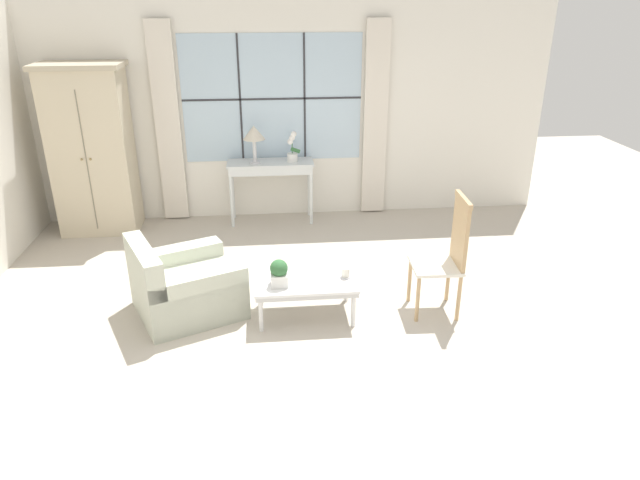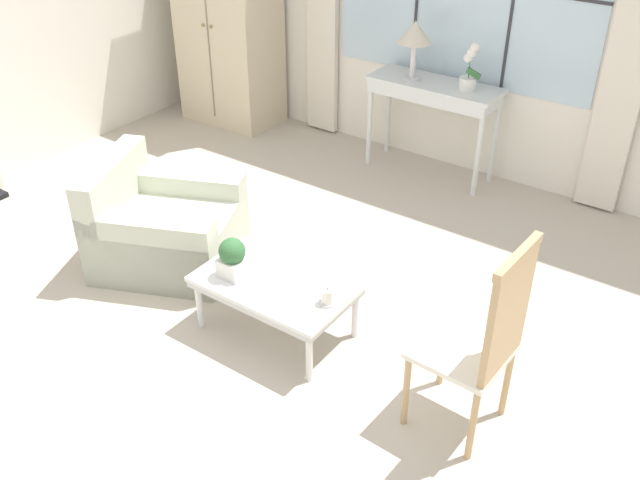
% 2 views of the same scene
% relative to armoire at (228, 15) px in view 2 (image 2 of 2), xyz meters
% --- Properties ---
extents(ground_plane, '(14.00, 14.00, 0.00)m').
position_rel_armoire_xyz_m(ground_plane, '(2.22, -2.67, -1.04)').
color(ground_plane, '#BCB2A3').
extents(wall_back_windowed, '(7.20, 0.14, 2.80)m').
position_rel_armoire_xyz_m(wall_back_windowed, '(2.22, 0.36, 0.36)').
color(wall_back_windowed, white).
rests_on(wall_back_windowed, ground_plane).
extents(armoire, '(1.00, 0.62, 2.06)m').
position_rel_armoire_xyz_m(armoire, '(0.00, 0.00, 0.00)').
color(armoire, beige).
rests_on(armoire, ground_plane).
extents(console_table, '(1.10, 0.40, 0.81)m').
position_rel_armoire_xyz_m(console_table, '(2.16, 0.07, -0.33)').
color(console_table, silver).
rests_on(console_table, ground_plane).
extents(table_lamp, '(0.28, 0.28, 0.48)m').
position_rel_armoire_xyz_m(table_lamp, '(1.97, 0.03, 0.15)').
color(table_lamp, silver).
rests_on(table_lamp, console_table).
extents(potted_orchid, '(0.17, 0.13, 0.39)m').
position_rel_armoire_xyz_m(potted_orchid, '(2.45, 0.07, -0.08)').
color(potted_orchid, white).
rests_on(potted_orchid, console_table).
extents(armchair_upholstered, '(1.17, 1.14, 0.74)m').
position_rel_armoire_xyz_m(armchair_upholstered, '(1.30, -2.22, -0.78)').
color(armchair_upholstered, beige).
rests_on(armchair_upholstered, ground_plane).
extents(side_chair_wooden, '(0.46, 0.46, 1.14)m').
position_rel_armoire_xyz_m(side_chair_wooden, '(3.74, -2.43, -0.41)').
color(side_chair_wooden, white).
rests_on(side_chair_wooden, ground_plane).
extents(coffee_table, '(0.93, 0.57, 0.38)m').
position_rel_armoire_xyz_m(coffee_table, '(2.42, -2.39, -0.70)').
color(coffee_table, silver).
rests_on(coffee_table, ground_plane).
extents(potted_plant_small, '(0.16, 0.16, 0.25)m').
position_rel_armoire_xyz_m(potted_plant_small, '(2.18, -2.49, -0.53)').
color(potted_plant_small, white).
rests_on(potted_plant_small, coffee_table).
extents(pillar_candle, '(0.10, 0.10, 0.11)m').
position_rel_armoire_xyz_m(pillar_candle, '(2.80, -2.39, -0.61)').
color(pillar_candle, silver).
rests_on(pillar_candle, coffee_table).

